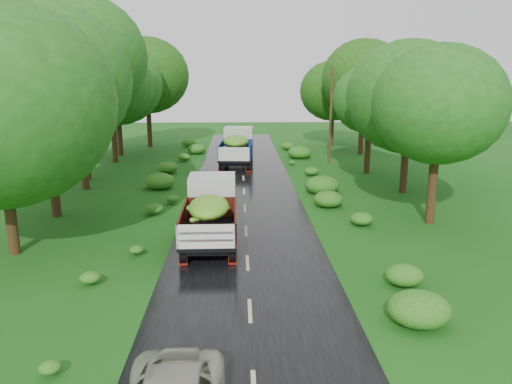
{
  "coord_description": "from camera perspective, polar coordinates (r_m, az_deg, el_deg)",
  "views": [
    {
      "loc": [
        -0.31,
        -14.24,
        7.26
      ],
      "look_at": [
        0.5,
        8.8,
        1.7
      ],
      "focal_mm": 35.0,
      "sensor_mm": 36.0,
      "label": 1
    }
  ],
  "objects": [
    {
      "name": "shrubs",
      "position": [
        29.07,
        -1.34,
        -0.19
      ],
      "size": [
        11.9,
        44.0,
        0.7
      ],
      "color": "#175915",
      "rests_on": "ground"
    },
    {
      "name": "road_lines",
      "position": [
        21.5,
        -1.07,
        -6.12
      ],
      "size": [
        0.12,
        69.6,
        0.0
      ],
      "color": "#BFB78C",
      "rests_on": "road"
    },
    {
      "name": "trees_left",
      "position": [
        35.91,
        -18.19,
        12.0
      ],
      "size": [
        5.85,
        34.12,
        10.12
      ],
      "color": "black",
      "rests_on": "ground"
    },
    {
      "name": "truck_far",
      "position": [
        39.64,
        -2.17,
        5.34
      ],
      "size": [
        2.78,
        6.85,
        2.82
      ],
      "rotation": [
        0.0,
        0.0,
        -0.06
      ],
      "color": "black",
      "rests_on": "ground"
    },
    {
      "name": "road",
      "position": [
        20.56,
        -1.03,
        -7.09
      ],
      "size": [
        6.5,
        80.0,
        0.02
      ],
      "primitive_type": "cube",
      "color": "black",
      "rests_on": "ground"
    },
    {
      "name": "ground",
      "position": [
        15.99,
        -0.7,
        -13.46
      ],
      "size": [
        120.0,
        120.0,
        0.0
      ],
      "primitive_type": "plane",
      "color": "#114C10",
      "rests_on": "ground"
    },
    {
      "name": "trees_right",
      "position": [
        38.08,
        13.37,
        11.06
      ],
      "size": [
        5.45,
        29.85,
        8.51
      ],
      "color": "black",
      "rests_on": "ground"
    },
    {
      "name": "truck_near",
      "position": [
        21.65,
        -5.21,
        -2.01
      ],
      "size": [
        2.25,
        6.2,
        2.6
      ],
      "rotation": [
        0.0,
        0.0,
        0.01
      ],
      "color": "black",
      "rests_on": "ground"
    },
    {
      "name": "utility_pole",
      "position": [
        40.87,
        8.55,
        8.76
      ],
      "size": [
        1.27,
        0.62,
        7.67
      ],
      "rotation": [
        0.0,
        0.0,
        0.41
      ],
      "color": "#382616",
      "rests_on": "ground"
    }
  ]
}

